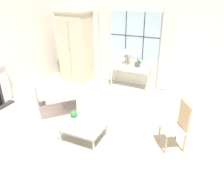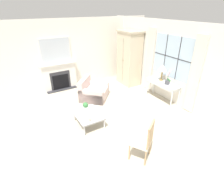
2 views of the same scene
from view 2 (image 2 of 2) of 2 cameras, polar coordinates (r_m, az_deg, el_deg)
ground_plane at (r=5.50m, az=-5.23°, el=-9.70°), size 14.00×14.00×0.00m
wall_back_windowed at (r=6.60m, az=18.77°, el=8.80°), size 7.20×0.14×2.80m
wall_left at (r=7.72m, az=-11.74°, el=12.08°), size 0.06×7.20×2.80m
fireplace at (r=7.59m, az=-16.87°, el=5.64°), size 0.34×1.45×2.14m
armoire at (r=7.77m, az=5.63°, el=10.76°), size 1.05×0.72×2.31m
console_table at (r=6.62m, az=16.29°, el=2.32°), size 1.31×0.44×0.74m
table_lamp at (r=6.56m, az=16.19°, el=7.25°), size 0.31×0.31×0.59m
potted_orchid at (r=6.37m, az=17.78°, el=3.96°), size 0.22×0.17×0.52m
armchair_upholstered at (r=6.69m, az=-6.11°, el=-0.18°), size 1.35×1.34×0.79m
side_chair_wooden at (r=4.07m, az=10.86°, el=-15.07°), size 0.61×0.61×1.01m
coffee_table at (r=5.23m, az=-7.70°, el=-7.66°), size 0.90×0.72×0.37m
potted_plant_small at (r=5.33m, az=-8.64°, el=-4.83°), size 0.17×0.17×0.26m
pillar_candle at (r=4.86m, az=-7.40°, el=-9.19°), size 0.11×0.11×0.13m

